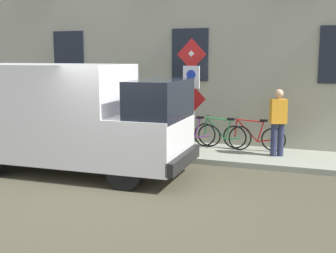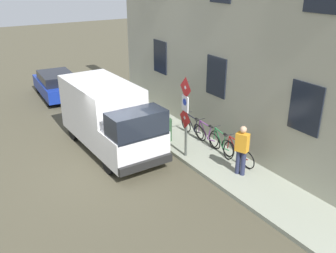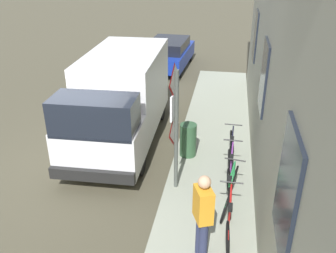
{
  "view_description": "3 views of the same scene",
  "coord_description": "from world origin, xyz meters",
  "px_view_note": "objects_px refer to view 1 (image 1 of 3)",
  "views": [
    {
      "loc": [
        -7.93,
        -3.86,
        2.7
      ],
      "look_at": [
        1.87,
        -0.23,
        0.99
      ],
      "focal_mm": 46.61,
      "sensor_mm": 36.0,
      "label": 1
    },
    {
      "loc": [
        -4.44,
        -10.55,
        6.39
      ],
      "look_at": [
        2.03,
        -0.23,
        1.27
      ],
      "focal_mm": 39.67,
      "sensor_mm": 36.0,
      "label": 2
    },
    {
      "loc": [
        3.57,
        -7.63,
        5.16
      ],
      "look_at": [
        2.15,
        0.63,
        1.06
      ],
      "focal_mm": 39.08,
      "sensor_mm": 36.0,
      "label": 3
    }
  ],
  "objects_px": {
    "bicycle_green": "(222,135)",
    "bicycle_purple": "(191,133)",
    "pedestrian": "(278,120)",
    "bicycle_red": "(254,137)",
    "litter_bin": "(140,134)",
    "sign_post_stacked": "(191,86)",
    "bicycle_black": "(163,131)",
    "delivery_van": "(70,115)"
  },
  "relations": [
    {
      "from": "bicycle_green",
      "to": "delivery_van",
      "type": "bearing_deg",
      "value": 56.75
    },
    {
      "from": "bicycle_red",
      "to": "litter_bin",
      "type": "relative_size",
      "value": 1.9
    },
    {
      "from": "bicycle_black",
      "to": "sign_post_stacked",
      "type": "bearing_deg",
      "value": 136.1
    },
    {
      "from": "pedestrian",
      "to": "litter_bin",
      "type": "height_order",
      "value": "pedestrian"
    },
    {
      "from": "bicycle_green",
      "to": "bicycle_purple",
      "type": "xyz_separation_m",
      "value": [
        -0.0,
        0.88,
        0.0
      ]
    },
    {
      "from": "pedestrian",
      "to": "sign_post_stacked",
      "type": "bearing_deg",
      "value": -90.66
    },
    {
      "from": "sign_post_stacked",
      "to": "pedestrian",
      "type": "relative_size",
      "value": 1.66
    },
    {
      "from": "bicycle_red",
      "to": "bicycle_purple",
      "type": "relative_size",
      "value": 1.0
    },
    {
      "from": "bicycle_green",
      "to": "bicycle_black",
      "type": "height_order",
      "value": "same"
    },
    {
      "from": "bicycle_green",
      "to": "litter_bin",
      "type": "height_order",
      "value": "litter_bin"
    },
    {
      "from": "litter_bin",
      "to": "pedestrian",
      "type": "bearing_deg",
      "value": -79.27
    },
    {
      "from": "bicycle_red",
      "to": "bicycle_green",
      "type": "xyz_separation_m",
      "value": [
        0.0,
        0.88,
        0.0
      ]
    },
    {
      "from": "bicycle_green",
      "to": "litter_bin",
      "type": "relative_size",
      "value": 1.91
    },
    {
      "from": "bicycle_red",
      "to": "sign_post_stacked",
      "type": "bearing_deg",
      "value": 43.59
    },
    {
      "from": "bicycle_black",
      "to": "litter_bin",
      "type": "height_order",
      "value": "litter_bin"
    },
    {
      "from": "bicycle_purple",
      "to": "bicycle_black",
      "type": "xyz_separation_m",
      "value": [
        -0.0,
        0.88,
        0.0
      ]
    },
    {
      "from": "sign_post_stacked",
      "to": "bicycle_purple",
      "type": "height_order",
      "value": "sign_post_stacked"
    },
    {
      "from": "pedestrian",
      "to": "bicycle_green",
      "type": "bearing_deg",
      "value": -129.12
    },
    {
      "from": "sign_post_stacked",
      "to": "pedestrian",
      "type": "distance_m",
      "value": 2.39
    },
    {
      "from": "bicycle_red",
      "to": "bicycle_purple",
      "type": "xyz_separation_m",
      "value": [
        0.0,
        1.77,
        0.0
      ]
    },
    {
      "from": "bicycle_purple",
      "to": "bicycle_green",
      "type": "bearing_deg",
      "value": -178.11
    },
    {
      "from": "pedestrian",
      "to": "bicycle_black",
      "type": "bearing_deg",
      "value": -120.39
    },
    {
      "from": "bicycle_black",
      "to": "pedestrian",
      "type": "xyz_separation_m",
      "value": [
        -0.47,
        -3.33,
        0.56
      ]
    },
    {
      "from": "bicycle_green",
      "to": "pedestrian",
      "type": "distance_m",
      "value": 1.72
    },
    {
      "from": "sign_post_stacked",
      "to": "bicycle_green",
      "type": "distance_m",
      "value": 2.0
    },
    {
      "from": "bicycle_red",
      "to": "litter_bin",
      "type": "bearing_deg",
      "value": 22.24
    },
    {
      "from": "bicycle_black",
      "to": "pedestrian",
      "type": "bearing_deg",
      "value": 173.48
    },
    {
      "from": "sign_post_stacked",
      "to": "bicycle_green",
      "type": "xyz_separation_m",
      "value": [
        1.29,
        -0.5,
        -1.44
      ]
    },
    {
      "from": "sign_post_stacked",
      "to": "litter_bin",
      "type": "distance_m",
      "value": 2.03
    },
    {
      "from": "bicycle_purple",
      "to": "litter_bin",
      "type": "xyz_separation_m",
      "value": [
        -1.14,
        1.1,
        0.08
      ]
    },
    {
      "from": "delivery_van",
      "to": "bicycle_black",
      "type": "height_order",
      "value": "delivery_van"
    },
    {
      "from": "delivery_van",
      "to": "litter_bin",
      "type": "distance_m",
      "value": 2.34
    },
    {
      "from": "delivery_van",
      "to": "bicycle_black",
      "type": "xyz_separation_m",
      "value": [
        3.19,
        -1.06,
        -0.82
      ]
    },
    {
      "from": "bicycle_purple",
      "to": "pedestrian",
      "type": "distance_m",
      "value": 2.55
    },
    {
      "from": "bicycle_black",
      "to": "pedestrian",
      "type": "relative_size",
      "value": 1.0
    },
    {
      "from": "bicycle_purple",
      "to": "litter_bin",
      "type": "relative_size",
      "value": 1.9
    },
    {
      "from": "bicycle_purple",
      "to": "pedestrian",
      "type": "bearing_deg",
      "value": 170.99
    },
    {
      "from": "pedestrian",
      "to": "bicycle_purple",
      "type": "bearing_deg",
      "value": -123.23
    },
    {
      "from": "bicycle_green",
      "to": "sign_post_stacked",
      "type": "bearing_deg",
      "value": 77.16
    },
    {
      "from": "pedestrian",
      "to": "litter_bin",
      "type": "distance_m",
      "value": 3.65
    },
    {
      "from": "bicycle_black",
      "to": "litter_bin",
      "type": "relative_size",
      "value": 1.9
    },
    {
      "from": "bicycle_green",
      "to": "pedestrian",
      "type": "relative_size",
      "value": 1.0
    }
  ]
}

